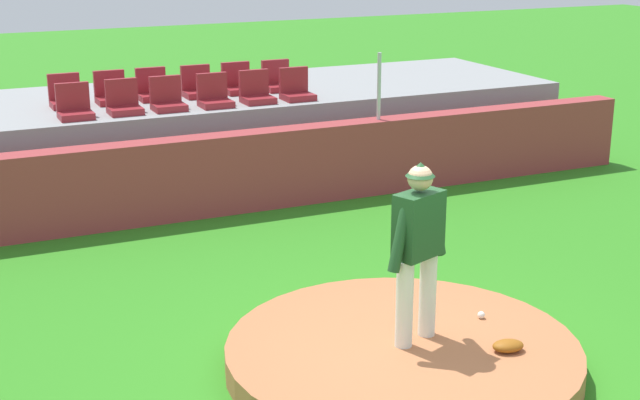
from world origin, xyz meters
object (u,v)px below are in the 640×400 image
object	(u,v)px
baseball	(481,315)
stadium_chair_1	(124,103)
stadium_chair_7	(111,93)
fielding_glove	(508,346)
stadium_chair_0	(74,107)
stadium_chair_3	(214,96)
stadium_chair_10	(238,84)
stadium_chair_4	(256,93)
stadium_chair_6	(66,97)
stadium_chair_11	(278,81)
pitcher	(418,239)
stadium_chair_5	(296,90)
stadium_chair_8	(153,90)
stadium_chair_9	(198,87)
stadium_chair_2	(167,99)

from	to	relation	value
baseball	stadium_chair_1	distance (m)	6.84
stadium_chair_7	baseball	bearing A→B (deg)	105.54
fielding_glove	stadium_chair_7	world-z (taller)	stadium_chair_7
stadium_chair_0	stadium_chair_3	distance (m)	2.12
fielding_glove	stadium_chair_10	xyz separation A→B (m)	(0.27, 8.03, 1.18)
fielding_glove	stadium_chair_4	distance (m)	7.22
stadium_chair_1	stadium_chair_6	xyz separation A→B (m)	(-0.69, 0.87, 0.00)
fielding_glove	stadium_chair_1	world-z (taller)	stadium_chair_1
stadium_chair_6	stadium_chair_11	bearing A→B (deg)	179.64
stadium_chair_0	stadium_chair_4	xyz separation A→B (m)	(2.82, 0.03, 0.00)
stadium_chair_1	stadium_chair_3	bearing A→B (deg)	178.17
pitcher	stadium_chair_5	distance (m)	6.73
stadium_chair_4	stadium_chair_7	xyz separation A→B (m)	(-2.09, 0.90, 0.00)
stadium_chair_4	stadium_chair_3	bearing A→B (deg)	1.87
stadium_chair_0	stadium_chair_8	distance (m)	1.69
stadium_chair_0	stadium_chair_11	distance (m)	3.65
stadium_chair_4	stadium_chair_6	size ratio (longest dim) A/B	1.00
fielding_glove	stadium_chair_0	size ratio (longest dim) A/B	0.60
baseball	stadium_chair_6	distance (m)	7.88
fielding_glove	stadium_chair_3	bearing A→B (deg)	104.88
pitcher	baseball	distance (m)	1.31
stadium_chair_5	stadium_chair_7	world-z (taller)	same
stadium_chair_9	stadium_chair_11	world-z (taller)	same
stadium_chair_2	stadium_chair_4	size ratio (longest dim) A/B	1.00
stadium_chair_2	stadium_chair_8	world-z (taller)	same
stadium_chair_5	stadium_chair_10	bearing A→B (deg)	-54.75
stadium_chair_3	stadium_chair_5	size ratio (longest dim) A/B	1.00
fielding_glove	stadium_chair_4	xyz separation A→B (m)	(0.25, 7.12, 1.18)
pitcher	fielding_glove	world-z (taller)	pitcher
stadium_chair_8	stadium_chair_11	world-z (taller)	same
stadium_chair_4	stadium_chair_10	xyz separation A→B (m)	(0.02, 0.91, 0.00)
stadium_chair_7	stadium_chair_8	world-z (taller)	same
stadium_chair_2	stadium_chair_10	world-z (taller)	same
pitcher	baseball	world-z (taller)	pitcher
baseball	fielding_glove	bearing A→B (deg)	-105.14
stadium_chair_6	stadium_chair_11	distance (m)	3.50
baseball	stadium_chair_3	distance (m)	6.52
fielding_glove	stadium_chair_6	xyz separation A→B (m)	(-2.53, 8.01, 1.18)
fielding_glove	stadium_chair_3	size ratio (longest dim) A/B	0.60
pitcher	stadium_chair_3	bearing A→B (deg)	67.75
stadium_chair_1	stadium_chair_6	bearing A→B (deg)	-51.63
stadium_chair_3	stadium_chair_7	distance (m)	1.66
stadium_chair_1	stadium_chair_8	bearing A→B (deg)	-127.04
stadium_chair_1	stadium_chair_10	bearing A→B (deg)	-157.21
pitcher	stadium_chair_6	distance (m)	7.68
fielding_glove	stadium_chair_5	world-z (taller)	stadium_chair_5
pitcher	stadium_chair_4	bearing A→B (deg)	61.68
pitcher	stadium_chair_2	bearing A→B (deg)	74.13
stadium_chair_10	stadium_chair_2	bearing A→B (deg)	31.88
stadium_chair_9	stadium_chair_10	bearing A→B (deg)	-177.02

